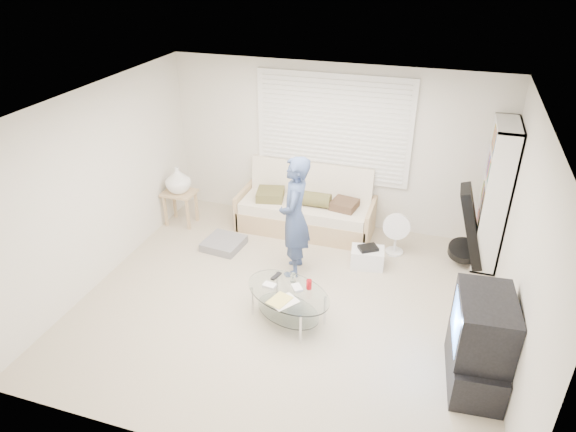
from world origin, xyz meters
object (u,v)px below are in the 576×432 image
(futon_sofa, at_px, (306,210))
(tv_unit, at_px, (479,343))
(bookshelf, at_px, (494,195))
(coffee_table, at_px, (288,297))

(futon_sofa, bearing_deg, tv_unit, -45.32)
(bookshelf, bearing_deg, tv_unit, -92.93)
(futon_sofa, xyz_separation_m, bookshelf, (2.61, -0.07, 0.67))
(bookshelf, height_order, coffee_table, bookshelf)
(futon_sofa, distance_m, coffee_table, 2.20)
(coffee_table, bearing_deg, bookshelf, 43.38)
(futon_sofa, xyz_separation_m, tv_unit, (2.49, -2.51, 0.17))
(bookshelf, distance_m, coffee_table, 3.12)
(futon_sofa, height_order, bookshelf, bookshelf)
(bookshelf, distance_m, tv_unit, 2.49)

